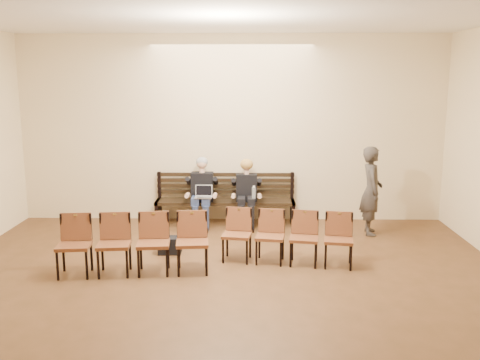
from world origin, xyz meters
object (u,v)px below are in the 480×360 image
object	(u,v)px
water_bottle	(254,198)
seated_woman	(247,197)
seated_man	(202,194)
passerby	(372,184)
bench	(225,212)
chair_row_front	(287,238)
bag	(170,245)
chair_row_back	(134,244)
laptop	(203,199)

from	to	relation	value
water_bottle	seated_woman	bearing A→B (deg)	119.56
seated_man	passerby	distance (m)	3.05
bench	passerby	world-z (taller)	passerby
seated_woman	passerby	distance (m)	2.25
water_bottle	chair_row_front	world-z (taller)	chair_row_front
seated_man	seated_woman	distance (m)	0.83
bag	chair_row_back	bearing A→B (deg)	-112.63
water_bottle	chair_row_back	xyz separation A→B (m)	(-1.69, -2.26, -0.14)
water_bottle	bag	size ratio (longest dim) A/B	0.67
seated_woman	chair_row_front	size ratio (longest dim) A/B	0.58
chair_row_front	chair_row_back	bearing A→B (deg)	-159.20
seated_man	seated_woman	world-z (taller)	seated_man
laptop	passerby	bearing A→B (deg)	-9.59
bench	chair_row_back	size ratio (longest dim) A/B	1.25
laptop	water_bottle	xyz separation A→B (m)	(0.91, 0.00, 0.01)
seated_man	bag	xyz separation A→B (m)	(-0.36, -1.61, -0.47)
seated_woman	seated_man	bearing A→B (deg)	180.00
water_bottle	seated_man	bearing A→B (deg)	166.27
seated_man	passerby	size ratio (longest dim) A/B	0.68
bench	seated_man	distance (m)	0.58
bench	chair_row_front	world-z (taller)	chair_row_front
bag	passerby	distance (m)	3.63
seated_woman	water_bottle	bearing A→B (deg)	-60.44
bag	chair_row_back	world-z (taller)	chair_row_back
seated_man	passerby	xyz separation A→B (m)	(3.00, -0.48, 0.29)
chair_row_front	chair_row_back	size ratio (longest dim) A/B	0.92
seated_woman	chair_row_front	world-z (taller)	seated_woman
seated_man	passerby	bearing A→B (deg)	-9.10
water_bottle	bag	world-z (taller)	water_bottle
seated_woman	chair_row_back	world-z (taller)	seated_woman
seated_woman	chair_row_back	distance (m)	2.94
bench	laptop	size ratio (longest dim) A/B	8.44
bench	passerby	bearing A→B (deg)	-13.13
bench	water_bottle	size ratio (longest dim) A/B	10.96
chair_row_front	chair_row_back	xyz separation A→B (m)	(-2.16, -0.46, 0.03)
seated_man	chair_row_back	distance (m)	2.61
water_bottle	chair_row_front	size ratio (longest dim) A/B	0.12
laptop	passerby	xyz separation A→B (m)	(2.95, -0.24, 0.33)
water_bottle	passerby	world-z (taller)	passerby
bench	seated_man	world-z (taller)	seated_man
bench	chair_row_front	size ratio (longest dim) A/B	1.36
laptop	seated_woman	bearing A→B (deg)	12.12
water_bottle	passerby	distance (m)	2.08
bench	laptop	xyz separation A→B (m)	(-0.38, -0.36, 0.34)
water_bottle	passerby	xyz separation A→B (m)	(2.04, -0.25, 0.32)
laptop	chair_row_front	xyz separation A→B (m)	(1.38, -1.80, -0.17)
bench	laptop	bearing A→B (deg)	-136.49
bench	chair_row_front	distance (m)	2.38
bench	passerby	size ratio (longest dim) A/B	1.46
chair_row_back	seated_woman	bearing A→B (deg)	52.27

